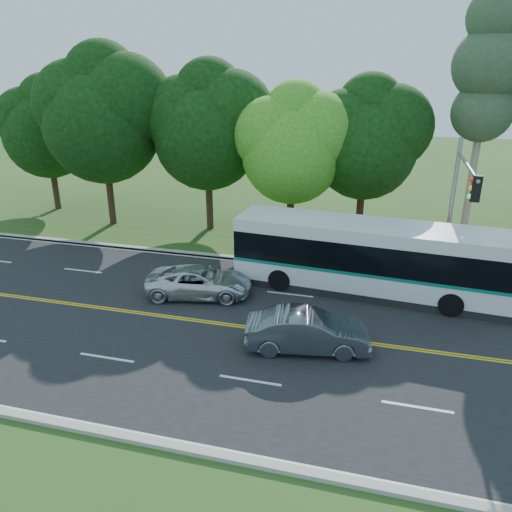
% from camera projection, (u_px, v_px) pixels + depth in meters
% --- Properties ---
extents(ground, '(120.00, 120.00, 0.00)m').
position_uv_depth(ground, '(285.00, 333.00, 20.14)').
color(ground, '#2E4918').
rests_on(ground, ground).
extents(road, '(60.00, 14.00, 0.02)m').
position_uv_depth(road, '(285.00, 332.00, 20.14)').
color(road, black).
rests_on(road, ground).
extents(curb_north, '(60.00, 0.30, 0.15)m').
position_uv_depth(curb_north, '(312.00, 265.00, 26.54)').
color(curb_north, '#A8A398').
rests_on(curb_north, ground).
extents(curb_south, '(60.00, 0.30, 0.15)m').
position_uv_depth(curb_south, '(232.00, 458.00, 13.68)').
color(curb_south, '#A8A398').
rests_on(curb_south, ground).
extents(grass_verge, '(60.00, 4.00, 0.10)m').
position_uv_depth(grass_verge, '(317.00, 254.00, 28.22)').
color(grass_verge, '#2E4918').
rests_on(grass_verge, ground).
extents(lane_markings, '(57.60, 13.82, 0.00)m').
position_uv_depth(lane_markings, '(283.00, 332.00, 20.15)').
color(lane_markings, gold).
rests_on(lane_markings, road).
extents(tree_row, '(44.70, 9.10, 13.84)m').
position_uv_depth(tree_row, '(244.00, 124.00, 29.82)').
color(tree_row, black).
rests_on(tree_row, ground).
extents(bougainvillea_hedge, '(9.50, 2.25, 1.50)m').
position_uv_depth(bougainvillea_hedge, '(455.00, 260.00, 25.50)').
color(bougainvillea_hedge, maroon).
rests_on(bougainvillea_hedge, ground).
extents(traffic_signal, '(0.42, 6.10, 7.00)m').
position_uv_depth(traffic_signal, '(458.00, 198.00, 21.74)').
color(traffic_signal, '#94969D').
rests_on(traffic_signal, ground).
extents(transit_bus, '(12.93, 3.80, 3.34)m').
position_uv_depth(transit_bus, '(372.00, 259.00, 23.09)').
color(transit_bus, white).
rests_on(transit_bus, road).
extents(sedan, '(4.84, 2.40, 1.53)m').
position_uv_depth(sedan, '(307.00, 331.00, 18.70)').
color(sedan, slate).
rests_on(sedan, road).
extents(suv, '(5.19, 3.15, 1.35)m').
position_uv_depth(suv, '(199.00, 282.00, 23.09)').
color(suv, silver).
rests_on(suv, road).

